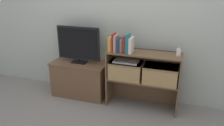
# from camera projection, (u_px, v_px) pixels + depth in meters

# --- Properties ---
(ground_plane) EXTENTS (16.00, 16.00, 0.00)m
(ground_plane) POSITION_uv_depth(u_px,v_px,m) (108.00, 106.00, 3.09)
(ground_plane) COLOR gray
(wall_back) EXTENTS (10.00, 0.05, 2.40)m
(wall_back) POSITION_uv_depth(u_px,v_px,m) (118.00, 16.00, 3.06)
(wall_back) COLOR #B2BCB2
(wall_back) RESTS_ON ground_plane
(tv_stand) EXTENTS (0.83, 0.42, 0.53)m
(tv_stand) POSITION_uv_depth(u_px,v_px,m) (80.00, 79.00, 3.33)
(tv_stand) COLOR brown
(tv_stand) RESTS_ON ground_plane
(tv) EXTENTS (0.65, 0.14, 0.54)m
(tv) POSITION_uv_depth(u_px,v_px,m) (78.00, 44.00, 3.14)
(tv) COLOR black
(tv) RESTS_ON tv_stand
(bookshelf_lower_tier) EXTENTS (0.97, 0.33, 0.41)m
(bookshelf_lower_tier) POSITION_uv_depth(u_px,v_px,m) (143.00, 87.00, 3.07)
(bookshelf_lower_tier) COLOR brown
(bookshelf_lower_tier) RESTS_ON ground_plane
(bookshelf_upper_tier) EXTENTS (0.97, 0.33, 0.38)m
(bookshelf_upper_tier) POSITION_uv_depth(u_px,v_px,m) (145.00, 61.00, 2.93)
(bookshelf_upper_tier) COLOR brown
(bookshelf_upper_tier) RESTS_ON bookshelf_lower_tier
(book_mustard) EXTENTS (0.04, 0.15, 0.19)m
(book_mustard) POSITION_uv_depth(u_px,v_px,m) (111.00, 44.00, 2.88)
(book_mustard) COLOR gold
(book_mustard) RESTS_ON bookshelf_upper_tier
(book_crimson) EXTENTS (0.02, 0.16, 0.24)m
(book_crimson) POSITION_uv_depth(u_px,v_px,m) (114.00, 42.00, 2.86)
(book_crimson) COLOR #B22328
(book_crimson) RESTS_ON bookshelf_upper_tier
(book_tan) EXTENTS (0.03, 0.16, 0.22)m
(book_tan) POSITION_uv_depth(u_px,v_px,m) (116.00, 43.00, 2.85)
(book_tan) COLOR tan
(book_tan) RESTS_ON bookshelf_upper_tier
(book_navy) EXTENTS (0.04, 0.15, 0.18)m
(book_navy) POSITION_uv_depth(u_px,v_px,m) (119.00, 45.00, 2.84)
(book_navy) COLOR navy
(book_navy) RESTS_ON bookshelf_upper_tier
(book_olive) EXTENTS (0.03, 0.12, 0.17)m
(book_olive) POSITION_uv_depth(u_px,v_px,m) (122.00, 46.00, 2.84)
(book_olive) COLOR olive
(book_olive) RESTS_ON bookshelf_upper_tier
(book_maroon) EXTENTS (0.04, 0.12, 0.21)m
(book_maroon) POSITION_uv_depth(u_px,v_px,m) (124.00, 44.00, 2.82)
(book_maroon) COLOR maroon
(book_maroon) RESTS_ON bookshelf_upper_tier
(book_teal) EXTENTS (0.04, 0.13, 0.25)m
(book_teal) POSITION_uv_depth(u_px,v_px,m) (128.00, 43.00, 2.80)
(book_teal) COLOR #1E7075
(book_teal) RESTS_ON bookshelf_upper_tier
(book_ivory) EXTENTS (0.04, 0.16, 0.20)m
(book_ivory) POSITION_uv_depth(u_px,v_px,m) (131.00, 45.00, 2.79)
(book_ivory) COLOR silver
(book_ivory) RESTS_ON bookshelf_upper_tier
(baby_monitor) EXTENTS (0.05, 0.04, 0.12)m
(baby_monitor) POSITION_uv_depth(u_px,v_px,m) (178.00, 52.00, 2.69)
(baby_monitor) COLOR white
(baby_monitor) RESTS_ON bookshelf_upper_tier
(storage_basket_left) EXTENTS (0.44, 0.30, 0.23)m
(storage_basket_left) POSITION_uv_depth(u_px,v_px,m) (126.00, 69.00, 2.98)
(storage_basket_left) COLOR tan
(storage_basket_left) RESTS_ON bookshelf_lower_tier
(storage_basket_right) EXTENTS (0.44, 0.30, 0.23)m
(storage_basket_right) POSITION_uv_depth(u_px,v_px,m) (161.00, 73.00, 2.84)
(storage_basket_right) COLOR tan
(storage_basket_right) RESTS_ON bookshelf_lower_tier
(laptop) EXTENTS (0.33, 0.21, 0.02)m
(laptop) POSITION_uv_depth(u_px,v_px,m) (126.00, 61.00, 2.94)
(laptop) COLOR white
(laptop) RESTS_ON storage_basket_left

